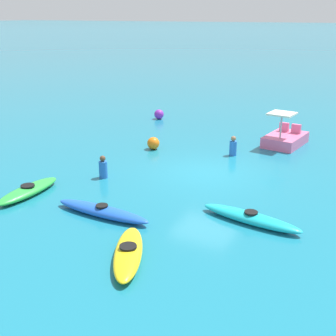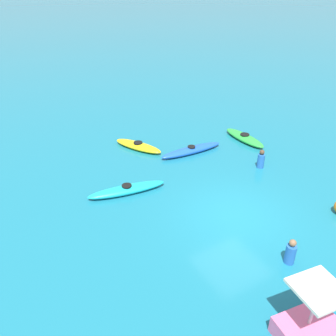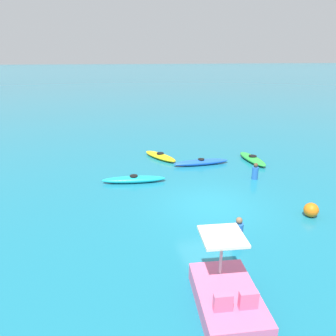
{
  "view_description": "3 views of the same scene",
  "coord_description": "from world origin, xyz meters",
  "px_view_note": "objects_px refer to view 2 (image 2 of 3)",
  "views": [
    {
      "loc": [
        -15.1,
        -6.03,
        5.94
      ],
      "look_at": [
        -1.75,
        0.84,
        0.63
      ],
      "focal_mm": 46.89,
      "sensor_mm": 36.0,
      "label": 1
    },
    {
      "loc": [
        7.62,
        -7.39,
        7.85
      ],
      "look_at": [
        -4.04,
        -0.53,
        0.21
      ],
      "focal_mm": 37.39,
      "sensor_mm": 36.0,
      "label": 2
    },
    {
      "loc": [
        10.78,
        -4.77,
        5.95
      ],
      "look_at": [
        -4.42,
        -0.77,
        0.23
      ],
      "focal_mm": 32.52,
      "sensor_mm": 36.0,
      "label": 3
    }
  ],
  "objects_px": {
    "kayak_blue": "(191,150)",
    "kayak_cyan": "(127,189)",
    "person_near_shore": "(291,253)",
    "kayak_yellow": "(138,146)",
    "person_by_kayaks": "(261,160)",
    "kayak_green": "(244,138)"
  },
  "relations": [
    {
      "from": "kayak_cyan",
      "to": "kayak_green",
      "type": "distance_m",
      "value": 7.61
    },
    {
      "from": "person_near_shore",
      "to": "person_by_kayaks",
      "type": "height_order",
      "value": "same"
    },
    {
      "from": "person_near_shore",
      "to": "person_by_kayaks",
      "type": "relative_size",
      "value": 1.0
    },
    {
      "from": "kayak_green",
      "to": "person_near_shore",
      "type": "xyz_separation_m",
      "value": [
        7.51,
        -4.79,
        0.22
      ]
    },
    {
      "from": "kayak_yellow",
      "to": "kayak_green",
      "type": "distance_m",
      "value": 5.64
    },
    {
      "from": "kayak_cyan",
      "to": "person_by_kayaks",
      "type": "xyz_separation_m",
      "value": [
        1.15,
        6.15,
        0.22
      ]
    },
    {
      "from": "person_near_shore",
      "to": "person_by_kayaks",
      "type": "bearing_deg",
      "value": 144.85
    },
    {
      "from": "kayak_blue",
      "to": "kayak_green",
      "type": "relative_size",
      "value": 1.22
    },
    {
      "from": "kayak_yellow",
      "to": "kayak_green",
      "type": "height_order",
      "value": "same"
    },
    {
      "from": "kayak_cyan",
      "to": "person_near_shore",
      "type": "xyz_separation_m",
      "value": [
        6.07,
        2.68,
        0.22
      ]
    },
    {
      "from": "kayak_blue",
      "to": "kayak_yellow",
      "type": "bearing_deg",
      "value": -130.52
    },
    {
      "from": "person_near_shore",
      "to": "kayak_yellow",
      "type": "bearing_deg",
      "value": -176.95
    },
    {
      "from": "kayak_yellow",
      "to": "person_by_kayaks",
      "type": "distance_m",
      "value": 6.04
    },
    {
      "from": "kayak_blue",
      "to": "kayak_cyan",
      "type": "relative_size",
      "value": 1.04
    },
    {
      "from": "person_by_kayaks",
      "to": "kayak_yellow",
      "type": "bearing_deg",
      "value": -138.88
    },
    {
      "from": "kayak_yellow",
      "to": "person_by_kayaks",
      "type": "relative_size",
      "value": 3.13
    },
    {
      "from": "person_by_kayaks",
      "to": "person_near_shore",
      "type": "bearing_deg",
      "value": -35.15
    },
    {
      "from": "kayak_blue",
      "to": "kayak_green",
      "type": "height_order",
      "value": "same"
    },
    {
      "from": "kayak_blue",
      "to": "kayak_cyan",
      "type": "distance_m",
      "value": 4.54
    },
    {
      "from": "kayak_blue",
      "to": "person_near_shore",
      "type": "height_order",
      "value": "person_near_shore"
    },
    {
      "from": "kayak_blue",
      "to": "person_near_shore",
      "type": "bearing_deg",
      "value": -11.36
    },
    {
      "from": "person_near_shore",
      "to": "kayak_blue",
      "type": "bearing_deg",
      "value": 168.64
    }
  ]
}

